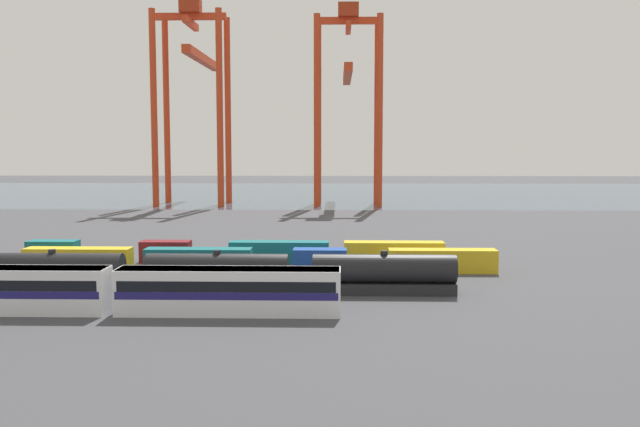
# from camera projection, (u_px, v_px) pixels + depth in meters

# --- Properties ---
(ground_plane) EXTENTS (420.00, 420.00, 0.00)m
(ground_plane) POSITION_uv_depth(u_px,v_px,m) (313.00, 229.00, 119.51)
(ground_plane) COLOR #424247
(harbour_water) EXTENTS (400.00, 110.00, 0.01)m
(harbour_water) POSITION_uv_depth(u_px,v_px,m) (324.00, 193.00, 209.24)
(harbour_water) COLOR #384C60
(harbour_water) RESTS_ON ground_plane
(passenger_train) EXTENTS (38.80, 3.14, 3.90)m
(passenger_train) POSITION_uv_depth(u_px,v_px,m) (113.00, 288.00, 59.31)
(passenger_train) COLOR silver
(passenger_train) RESTS_ON ground_plane
(freight_tank_row) EXTENTS (46.06, 2.72, 4.18)m
(freight_tank_row) POSITION_uv_depth(u_px,v_px,m) (217.00, 273.00, 67.62)
(freight_tank_row) COLOR #232326
(freight_tank_row) RESTS_ON ground_plane
(shipping_container_1) EXTENTS (12.10, 2.44, 2.60)m
(shipping_container_1) POSITION_uv_depth(u_px,v_px,m) (78.00, 259.00, 79.78)
(shipping_container_1) COLOR gold
(shipping_container_1) RESTS_ON ground_plane
(shipping_container_2) EXTENTS (12.10, 2.44, 2.60)m
(shipping_container_2) POSITION_uv_depth(u_px,v_px,m) (199.00, 260.00, 79.42)
(shipping_container_2) COLOR #146066
(shipping_container_2) RESTS_ON ground_plane
(shipping_container_3) EXTENTS (6.04, 2.44, 2.60)m
(shipping_container_3) POSITION_uv_depth(u_px,v_px,m) (320.00, 260.00, 79.05)
(shipping_container_3) COLOR #1C4299
(shipping_container_3) RESTS_ON ground_plane
(shipping_container_4) EXTENTS (12.10, 2.44, 2.60)m
(shipping_container_4) POSITION_uv_depth(u_px,v_px,m) (442.00, 261.00, 78.68)
(shipping_container_4) COLOR gold
(shipping_container_4) RESTS_ON ground_plane
(shipping_container_5) EXTENTS (6.04, 2.44, 2.60)m
(shipping_container_5) POSITION_uv_depth(u_px,v_px,m) (53.00, 251.00, 85.97)
(shipping_container_5) COLOR #146066
(shipping_container_5) RESTS_ON ground_plane
(shipping_container_6) EXTENTS (6.04, 2.44, 2.60)m
(shipping_container_6) POSITION_uv_depth(u_px,v_px,m) (166.00, 251.00, 85.60)
(shipping_container_6) COLOR maroon
(shipping_container_6) RESTS_ON ground_plane
(shipping_container_7) EXTENTS (12.10, 2.44, 2.60)m
(shipping_container_7) POSITION_uv_depth(u_px,v_px,m) (279.00, 252.00, 85.22)
(shipping_container_7) COLOR #146066
(shipping_container_7) RESTS_ON ground_plane
(shipping_container_8) EXTENTS (12.10, 2.44, 2.60)m
(shipping_container_8) POSITION_uv_depth(u_px,v_px,m) (394.00, 252.00, 84.85)
(shipping_container_8) COLOR gold
(shipping_container_8) RESTS_ON ground_plane
(gantry_crane_west) EXTENTS (16.88, 41.17, 48.60)m
(gantry_crane_west) POSITION_uv_depth(u_px,v_px,m) (195.00, 81.00, 169.36)
(gantry_crane_west) COLOR red
(gantry_crane_west) RESTS_ON ground_plane
(gantry_crane_central) EXTENTS (16.06, 38.09, 47.47)m
(gantry_crane_central) POSITION_uv_depth(u_px,v_px,m) (348.00, 87.00, 168.26)
(gantry_crane_central) COLOR red
(gantry_crane_central) RESTS_ON ground_plane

